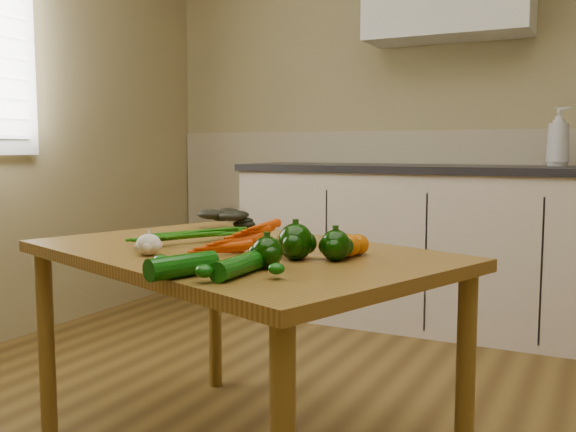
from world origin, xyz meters
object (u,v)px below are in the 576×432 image
(garlic_bulb, at_px, (149,245))
(zucchini_b, at_px, (182,266))
(tomato_c, at_px, (348,245))
(pepper_a, at_px, (295,242))
(zucchini_a, at_px, (239,265))
(tomato_b, at_px, (358,245))
(pepper_c, at_px, (267,253))
(leafy_greens, at_px, (226,216))
(tomato_a, at_px, (299,241))
(pepper_b, at_px, (335,245))
(table, at_px, (237,273))
(soap_bottle_a, at_px, (558,137))
(carrot_bunch, at_px, (225,239))

(garlic_bulb, relative_size, zucchini_b, 0.40)
(tomato_c, bearing_deg, zucchini_b, -119.15)
(pepper_a, bearing_deg, zucchini_a, -94.49)
(tomato_b, height_order, tomato_c, tomato_c)
(pepper_a, bearing_deg, pepper_c, -93.01)
(leafy_greens, height_order, tomato_a, leafy_greens)
(tomato_b, bearing_deg, pepper_a, -130.51)
(garlic_bulb, relative_size, tomato_c, 1.01)
(garlic_bulb, height_order, tomato_a, garlic_bulb)
(pepper_b, relative_size, zucchini_b, 0.46)
(tomato_c, xyz_separation_m, zucchini_a, (-0.14, -0.37, -0.01))
(table, distance_m, pepper_c, 0.35)
(zucchini_a, bearing_deg, tomato_a, 95.20)
(tomato_b, bearing_deg, zucchini_a, -109.65)
(tomato_a, distance_m, tomato_c, 0.18)
(table, relative_size, tomato_a, 23.35)
(pepper_a, distance_m, zucchini_b, 0.37)
(table, relative_size, garlic_bulb, 20.36)
(soap_bottle_a, distance_m, carrot_bunch, 2.14)
(table, bearing_deg, zucchini_b, -56.18)
(tomato_a, bearing_deg, zucchini_a, -84.80)
(tomato_c, height_order, zucchini_a, tomato_c)
(tomato_b, bearing_deg, soap_bottle_a, 78.54)
(zucchini_a, bearing_deg, tomato_b, 70.35)
(pepper_b, bearing_deg, soap_bottle_a, 78.58)
(leafy_greens, xyz_separation_m, zucchini_b, (0.41, -0.84, -0.02))
(leafy_greens, xyz_separation_m, zucchini_a, (0.53, -0.77, -0.02))
(soap_bottle_a, bearing_deg, tomato_b, -176.00)
(leafy_greens, distance_m, pepper_a, 0.74)
(table, bearing_deg, tomato_b, 29.04)
(table, relative_size, soap_bottle_a, 4.85)
(pepper_c, xyz_separation_m, zucchini_b, (-0.13, -0.19, -0.01))
(pepper_a, xyz_separation_m, tomato_a, (-0.06, 0.14, -0.02))
(leafy_greens, height_order, pepper_b, leafy_greens)
(pepper_b, height_order, tomato_b, pepper_b)
(table, bearing_deg, pepper_b, 11.12)
(pepper_c, xyz_separation_m, zucchini_a, (-0.01, -0.12, -0.02))
(pepper_c, bearing_deg, soap_bottle_a, 76.68)
(tomato_a, xyz_separation_m, tomato_c, (0.17, -0.04, 0.00))
(leafy_greens, xyz_separation_m, tomato_b, (0.67, -0.35, -0.02))
(carrot_bunch, relative_size, pepper_b, 2.83)
(soap_bottle_a, relative_size, garlic_bulb, 4.20)
(leafy_greens, relative_size, pepper_b, 2.18)
(carrot_bunch, relative_size, tomato_a, 3.75)
(zucchini_b, bearing_deg, garlic_bulb, 142.11)
(table, bearing_deg, zucchini_a, -38.21)
(pepper_a, xyz_separation_m, zucchini_a, (-0.02, -0.27, -0.02))
(soap_bottle_a, xyz_separation_m, garlic_bulb, (-0.92, -2.17, -0.33))
(soap_bottle_a, xyz_separation_m, tomato_c, (-0.39, -1.93, -0.33))
(tomato_a, relative_size, tomato_c, 0.88)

